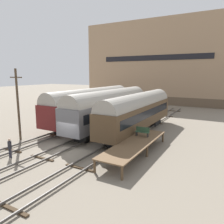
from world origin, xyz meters
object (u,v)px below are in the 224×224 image
object	(u,v)px
train_car_grey	(110,107)
utility_pole	(18,104)
train_car_maroon	(92,104)
person_worker	(10,146)
bench	(142,131)
train_car_brown	(138,111)

from	to	relation	value
train_car_grey	utility_pole	size ratio (longest dim) A/B	2.20
train_car_grey	train_car_maroon	bearing A→B (deg)	158.71
train_car_maroon	person_worker	distance (m)	15.01
bench	train_car_brown	bearing A→B (deg)	117.37
bench	utility_pole	distance (m)	13.73
train_car_brown	train_car_grey	distance (m)	4.07
train_car_grey	train_car_brown	bearing A→B (deg)	-3.16
train_car_brown	bench	distance (m)	5.30
person_worker	utility_pole	bearing A→B (deg)	133.31
train_car_grey	person_worker	world-z (taller)	train_car_grey
person_worker	train_car_grey	bearing A→B (deg)	79.13
bench	person_worker	xyz separation A→B (m)	(-8.97, -8.43, -0.54)
train_car_brown	person_worker	xyz separation A→B (m)	(-6.60, -13.01, -1.77)
train_car_grey	bench	distance (m)	8.14
train_car_brown	utility_pole	world-z (taller)	utility_pole
train_car_maroon	utility_pole	bearing A→B (deg)	-102.00
train_car_maroon	person_worker	bearing A→B (deg)	-84.16
train_car_grey	person_worker	distance (m)	13.61
train_car_brown	train_car_grey	xyz separation A→B (m)	(-4.06, 0.22, 0.14)
train_car_grey	bench	bearing A→B (deg)	-36.77
person_worker	train_car_brown	bearing A→B (deg)	63.10
utility_pole	train_car_grey	bearing A→B (deg)	55.39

